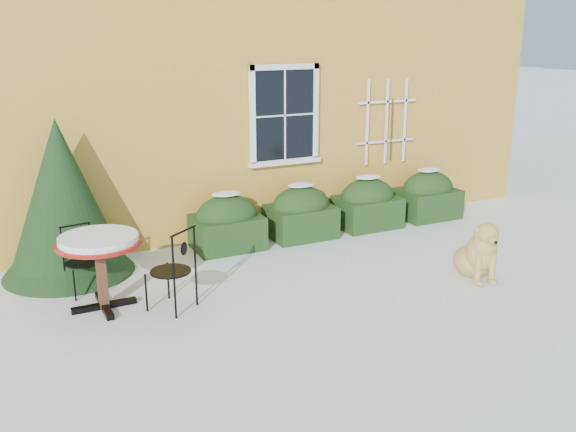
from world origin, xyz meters
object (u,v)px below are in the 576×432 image
evergreen_shrub (64,213)px  patio_chair_near (173,269)px  bistro_table (99,248)px  dog (479,254)px  patio_chair_far (81,260)px

evergreen_shrub → patio_chair_near: 2.13m
patio_chair_near → evergreen_shrub: bearing=-98.4°
evergreen_shrub → bistro_table: (0.20, -1.44, -0.10)m
evergreen_shrub → patio_chair_near: (0.99, -1.85, -0.36)m
bistro_table → dog: bistro_table is taller
evergreen_shrub → patio_chair_far: 0.91m
dog → patio_chair_far: bearing=175.1°
patio_chair_near → dog: bearing=131.3°
evergreen_shrub → bistro_table: evergreen_shrub is taller
evergreen_shrub → patio_chair_near: size_ratio=2.10×
patio_chair_far → dog: size_ratio=0.95×
evergreen_shrub → patio_chair_far: (0.07, -0.80, -0.44)m
patio_chair_near → bistro_table: bearing=-64.0°
evergreen_shrub → dog: evergreen_shrub is taller
bistro_table → patio_chair_far: bearing=102.0°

